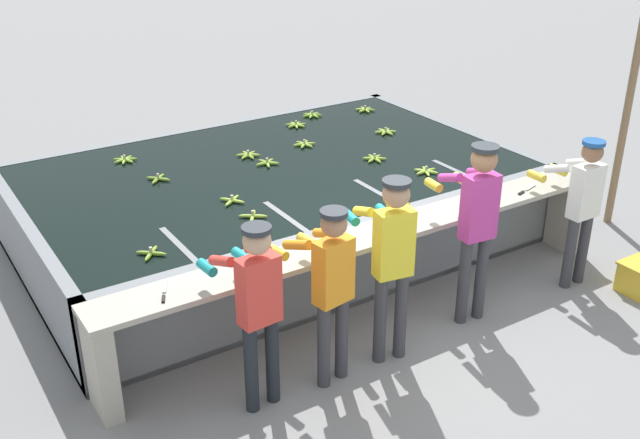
{
  "coord_description": "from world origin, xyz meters",
  "views": [
    {
      "loc": [
        -3.78,
        -4.71,
        3.94
      ],
      "look_at": [
        0.0,
        1.21,
        0.63
      ],
      "focal_mm": 42.0,
      "sensor_mm": 36.0,
      "label": 1
    }
  ],
  "objects": [
    {
      "name": "knife_0",
      "position": [
        1.84,
        0.16,
        0.91
      ],
      "size": [
        0.34,
        0.13,
        0.02
      ],
      "color": "silver",
      "rests_on": "work_ledge"
    },
    {
      "name": "banana_bunch_floating_5",
      "position": [
        -0.08,
        2.63,
        0.92
      ],
      "size": [
        0.26,
        0.28,
        0.08
      ],
      "color": "#93BC3D",
      "rests_on": "wash_tank"
    },
    {
      "name": "banana_bunch_floating_11",
      "position": [
        -0.02,
        2.29,
        0.92
      ],
      "size": [
        0.27,
        0.28,
        0.08
      ],
      "color": "#8CB738",
      "rests_on": "wash_tank"
    },
    {
      "name": "banana_bunch_floating_13",
      "position": [
        -1.24,
        2.5,
        0.92
      ],
      "size": [
        0.23,
        0.23,
        0.08
      ],
      "color": "#7FAD33",
      "rests_on": "wash_tank"
    },
    {
      "name": "banana_bunch_floating_4",
      "position": [
        1.78,
        2.45,
        0.92
      ],
      "size": [
        0.27,
        0.28,
        0.08
      ],
      "color": "#9EC642",
      "rests_on": "wash_tank"
    },
    {
      "name": "banana_bunch_floating_6",
      "position": [
        0.66,
        2.6,
        0.92
      ],
      "size": [
        0.28,
        0.28,
        0.08
      ],
      "color": "#93BC3D",
      "rests_on": "wash_tank"
    },
    {
      "name": "banana_bunch_floating_0",
      "position": [
        -0.83,
        1.55,
        0.92
      ],
      "size": [
        0.25,
        0.25,
        0.08
      ],
      "color": "#9EC642",
      "rests_on": "wash_tank"
    },
    {
      "name": "banana_bunch_floating_2",
      "position": [
        1.37,
        3.55,
        0.92
      ],
      "size": [
        0.28,
        0.28,
        0.08
      ],
      "color": "#7FAD33",
      "rests_on": "wash_tank"
    },
    {
      "name": "worker_4",
      "position": [
        2.09,
        -0.36,
        0.95
      ],
      "size": [
        0.4,
        0.71,
        1.58
      ],
      "color": "#38383D",
      "rests_on": "ground"
    },
    {
      "name": "banana_bunch_floating_3",
      "position": [
        1.33,
        1.12,
        0.92
      ],
      "size": [
        0.28,
        0.27,
        0.08
      ],
      "color": "#9EC642",
      "rests_on": "wash_tank"
    },
    {
      "name": "banana_bunch_floating_7",
      "position": [
        -1.93,
        0.91,
        0.92
      ],
      "size": [
        0.23,
        0.23,
        0.08
      ],
      "color": "#7FAD33",
      "rests_on": "wash_tank"
    },
    {
      "name": "banana_bunch_floating_9",
      "position": [
        1.09,
        1.75,
        0.92
      ],
      "size": [
        0.27,
        0.28,
        0.08
      ],
      "color": "#8CB738",
      "rests_on": "wash_tank"
    },
    {
      "name": "support_post_right",
      "position": [
        3.68,
        0.39,
        1.6
      ],
      "size": [
        0.09,
        0.09,
        3.2
      ],
      "color": "#846647",
      "rests_on": "ground"
    },
    {
      "name": "ground_plane",
      "position": [
        0.0,
        0.0,
        0.0
      ],
      "size": [
        80.0,
        80.0,
        0.0
      ],
      "primitive_type": "plane",
      "color": "gray",
      "rests_on": "ground"
    },
    {
      "name": "banana_bunch_floating_12",
      "position": [
        0.96,
        3.3,
        0.92
      ],
      "size": [
        0.28,
        0.27,
        0.08
      ],
      "color": "#8CB738",
      "rests_on": "wash_tank"
    },
    {
      "name": "banana_bunch_floating_8",
      "position": [
        -1.35,
        3.26,
        0.92
      ],
      "size": [
        0.28,
        0.28,
        0.08
      ],
      "color": "#8CB738",
      "rests_on": "wash_tank"
    },
    {
      "name": "worker_3",
      "position": [
        0.73,
        -0.29,
        1.09
      ],
      "size": [
        0.45,
        0.74,
        1.77
      ],
      "color": "#38383D",
      "rests_on": "ground"
    },
    {
      "name": "worker_2",
      "position": [
        -0.3,
        -0.37,
        1.04
      ],
      "size": [
        0.48,
        0.75,
        1.7
      ],
      "color": "#38383D",
      "rests_on": "ground"
    },
    {
      "name": "wash_tank",
      "position": [
        0.0,
        2.19,
        0.45
      ],
      "size": [
        5.5,
        3.51,
        0.91
      ],
      "color": "gray",
      "rests_on": "ground"
    },
    {
      "name": "banana_bunch_floating_1",
      "position": [
        -0.83,
        1.11,
        0.92
      ],
      "size": [
        0.25,
        0.25,
        0.08
      ],
      "color": "#93BC3D",
      "rests_on": "wash_tank"
    },
    {
      "name": "worker_0",
      "position": [
        -1.56,
        -0.34,
        0.97
      ],
      "size": [
        0.44,
        0.73,
        1.6
      ],
      "color": "#1E2328",
      "rests_on": "ground"
    },
    {
      "name": "knife_1",
      "position": [
        -2.09,
        0.21,
        0.91
      ],
      "size": [
        0.17,
        0.33,
        0.02
      ],
      "color": "silver",
      "rests_on": "work_ledge"
    },
    {
      "name": "work_ledge",
      "position": [
        0.0,
        0.23,
        0.67
      ],
      "size": [
        5.5,
        0.45,
        0.91
      ],
      "color": "#A8A393",
      "rests_on": "ground"
    },
    {
      "name": "banana_bunch_floating_10",
      "position": [
        2.12,
        3.37,
        0.92
      ],
      "size": [
        0.28,
        0.28,
        0.08
      ],
      "color": "#93BC3D",
      "rests_on": "wash_tank"
    },
    {
      "name": "worker_1",
      "position": [
        -0.91,
        -0.37,
        0.95
      ],
      "size": [
        0.48,
        0.74,
        1.58
      ],
      "color": "#38383D",
      "rests_on": "ground"
    }
  ]
}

